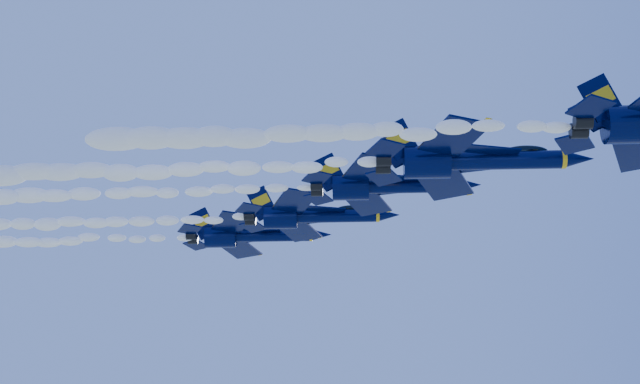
{
  "coord_description": "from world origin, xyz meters",
  "views": [
    {
      "loc": [
        -5.32,
        -75.72,
        113.75
      ],
      "look_at": [
        -8.23,
        3.94,
        153.21
      ],
      "focal_mm": 50.0,
      "sensor_mm": 36.0,
      "label": 1
    }
  ],
  "objects_px": {
    "jet_second": "(470,160)",
    "jet_fourth": "(312,216)",
    "jet_fifth": "(250,235)",
    "jet_third": "(384,186)"
  },
  "relations": [
    {
      "from": "jet_fourth",
      "to": "jet_fifth",
      "type": "bearing_deg",
      "value": 130.74
    },
    {
      "from": "jet_third",
      "to": "jet_fifth",
      "type": "bearing_deg",
      "value": 128.04
    },
    {
      "from": "jet_second",
      "to": "jet_fifth",
      "type": "xyz_separation_m",
      "value": [
        -22.87,
        30.29,
        6.38
      ]
    },
    {
      "from": "jet_second",
      "to": "jet_third",
      "type": "height_order",
      "value": "jet_third"
    },
    {
      "from": "jet_second",
      "to": "jet_fourth",
      "type": "distance_m",
      "value": 26.12
    },
    {
      "from": "jet_third",
      "to": "jet_second",
      "type": "bearing_deg",
      "value": -54.95
    },
    {
      "from": "jet_fifth",
      "to": "jet_second",
      "type": "bearing_deg",
      "value": -52.94
    },
    {
      "from": "jet_second",
      "to": "jet_fifth",
      "type": "bearing_deg",
      "value": 127.06
    },
    {
      "from": "jet_second",
      "to": "jet_third",
      "type": "distance_m",
      "value": 12.68
    },
    {
      "from": "jet_third",
      "to": "jet_fifth",
      "type": "distance_m",
      "value": 25.84
    }
  ]
}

